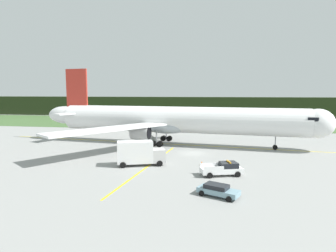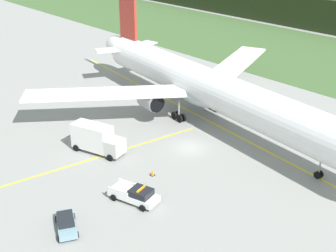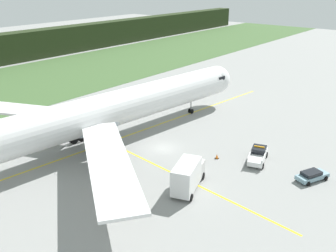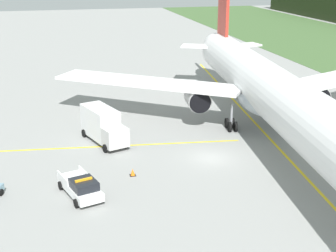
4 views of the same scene
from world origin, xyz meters
The scene contains 8 objects.
ground centered at (0.00, 0.00, 0.00)m, with size 320.00×320.00×0.00m, color gray.
taxiway_centerline_main centered at (-3.76, 8.21, 0.00)m, with size 82.43×0.30×0.01m, color yellow.
taxiway_centerline_spur centered at (-5.77, -10.02, 0.00)m, with size 29.39×0.30×0.01m, color yellow.
airliner centered at (-4.34, 8.27, 5.24)m, with size 61.85×48.62×16.44m.
ops_pickup_truck centered at (5.30, -13.28, 0.90)m, with size 5.96×3.67×1.94m.
catering_truck centered at (-7.24, -10.00, 1.96)m, with size 7.63×4.66×3.91m.
staff_car centered at (4.59, -21.31, 0.70)m, with size 4.78×3.41×1.30m.
apron_cone centered at (2.21, -8.35, 0.34)m, with size 0.55×0.55×0.69m.
Camera 3 is at (-40.62, -33.87, 24.71)m, focal length 40.32 mm.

